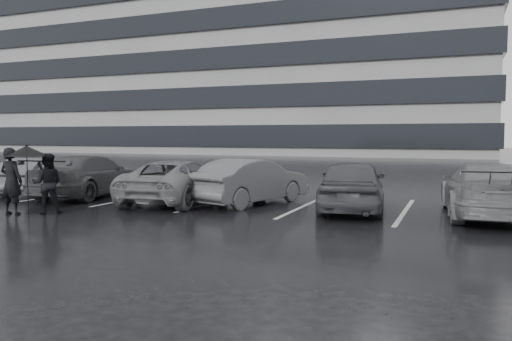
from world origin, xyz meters
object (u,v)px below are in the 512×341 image
object	(u,v)px
pedestrian_left	(11,181)
car_main	(352,185)
car_west_a	(251,181)
car_west_c	(89,176)
pedestrian_right	(47,184)
car_west_b	(178,181)
car_west_d	(37,176)
car_east	(486,190)

from	to	relation	value
pedestrian_left	car_main	bearing A→B (deg)	-158.61
car_main	pedestrian_left	bearing A→B (deg)	17.82
car_west_a	pedestrian_left	size ratio (longest dim) A/B	2.35
car_west_c	pedestrian_right	xyz separation A→B (m)	(1.48, -3.31, 0.09)
car_main	pedestrian_right	distance (m)	8.03
pedestrian_right	car_west_b	bearing A→B (deg)	-156.54
car_west_b	car_west_d	xyz separation A→B (m)	(-5.83, 0.23, -0.02)
pedestrian_left	car_west_b	bearing A→B (deg)	-131.62
pedestrian_left	car_west_a	bearing A→B (deg)	-144.50
car_west_a	car_west_c	bearing A→B (deg)	21.22
pedestrian_right	car_west_c	bearing A→B (deg)	-100.49
car_main	car_west_a	xyz separation A→B (m)	(-3.06, 0.25, -0.04)
car_east	pedestrian_left	bearing A→B (deg)	15.16
car_west_b	pedestrian_right	xyz separation A→B (m)	(-1.99, -3.18, 0.14)
car_west_c	car_east	bearing A→B (deg)	174.28
car_west_b	pedestrian_left	xyz separation A→B (m)	(-2.73, -3.64, 0.22)
car_west_c	car_west_d	world-z (taller)	car_west_c
car_west_c	car_west_d	size ratio (longest dim) A/B	1.27
car_main	car_west_c	size ratio (longest dim) A/B	0.87
car_west_a	car_west_d	world-z (taller)	car_west_a
car_west_b	car_west_d	world-z (taller)	car_west_b
car_main	car_west_c	distance (m)	8.72
car_west_c	car_main	bearing A→B (deg)	173.71
car_east	car_west_d	bearing A→B (deg)	-3.92
car_west_a	car_west_c	world-z (taller)	car_west_c
car_main	car_west_d	xyz separation A→B (m)	(-11.08, -0.05, -0.09)
car_west_a	car_west_c	xyz separation A→B (m)	(-5.66, -0.40, 0.02)
car_west_c	pedestrian_left	size ratio (longest dim) A/B	2.75
car_west_a	pedestrian_right	bearing A→B (deg)	58.74
car_west_c	pedestrian_right	size ratio (longest dim) A/B	3.04
car_west_b	car_west_c	world-z (taller)	car_west_c
car_east	pedestrian_left	size ratio (longest dim) A/B	2.72
pedestrian_right	pedestrian_left	bearing A→B (deg)	-2.45
car_west_c	car_east	size ratio (longest dim) A/B	1.01
car_main	car_west_d	world-z (taller)	car_main
car_east	pedestrian_left	world-z (taller)	pedestrian_left
pedestrian_left	car_east	bearing A→B (deg)	-164.80
car_main	pedestrian_left	distance (m)	8.90
car_west_d	pedestrian_left	world-z (taller)	pedestrian_left
car_west_b	car_east	bearing A→B (deg)	176.17
car_west_a	car_west_d	distance (m)	8.03
car_main	car_west_a	bearing A→B (deg)	-13.10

